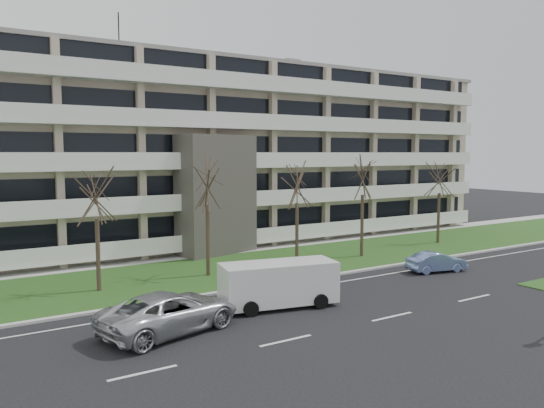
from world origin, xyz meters
TOP-DOWN VIEW (x-y plane):
  - ground at (0.00, 0.00)m, footprint 160.00×160.00m
  - grass_verge at (0.00, 13.00)m, footprint 90.00×10.00m
  - curb at (0.00, 8.00)m, footprint 90.00×0.35m
  - sidewalk at (0.00, 18.50)m, footprint 90.00×2.00m
  - lane_edge_line at (0.00, 6.50)m, footprint 90.00×0.12m
  - apartment_building at (-0.01, 25.32)m, footprint 60.50×15.10m
  - silver_pickup at (-9.60, 3.57)m, footprint 6.76×4.32m
  - blue_sedan at (9.27, 5.34)m, footprint 4.12×2.22m
  - white_van at (-3.55, 4.21)m, footprint 6.09×3.26m
  - tree_2 at (-10.47, 12.00)m, footprint 3.63×3.63m
  - tree_3 at (-3.75, 12.12)m, footprint 4.00×4.00m
  - tree_4 at (3.05, 12.20)m, footprint 3.78×3.78m
  - tree_5 at (8.51, 11.66)m, footprint 4.11×4.11m
  - tree_6 at (17.94, 12.62)m, footprint 3.83×3.83m

SIDE VIEW (x-z plane):
  - ground at x=0.00m, z-range 0.00..0.00m
  - lane_edge_line at x=0.00m, z-range 0.00..0.01m
  - grass_verge at x=0.00m, z-range 0.00..0.06m
  - sidewalk at x=0.00m, z-range 0.00..0.08m
  - curb at x=0.00m, z-range 0.00..0.12m
  - blue_sedan at x=9.27m, z-range 0.00..1.29m
  - silver_pickup at x=-9.60m, z-range 0.00..1.73m
  - white_van at x=-3.55m, z-range 0.22..2.46m
  - tree_2 at x=-10.47m, z-range 2.02..9.28m
  - tree_4 at x=3.05m, z-range 2.10..9.67m
  - tree_6 at x=17.94m, z-range 2.13..9.79m
  - tree_3 at x=-3.75m, z-range 2.22..10.22m
  - tree_5 at x=8.51m, z-range 2.28..10.49m
  - apartment_building at x=-0.01m, z-range -1.76..16.99m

